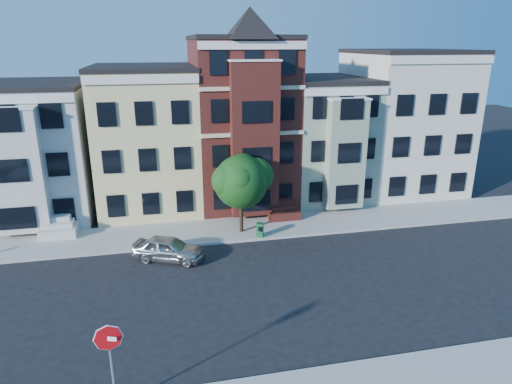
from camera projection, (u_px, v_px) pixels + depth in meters
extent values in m
plane|color=black|center=(294.00, 288.00, 23.05)|extent=(120.00, 120.00, 0.00)
cube|color=#9E9B93|center=(260.00, 227.00, 30.46)|extent=(60.00, 4.00, 0.15)
cube|color=beige|center=(32.00, 152.00, 32.07)|extent=(8.00, 9.00, 9.00)
cube|color=beige|center=(148.00, 140.00, 33.53)|extent=(7.00, 9.00, 10.00)
cube|color=#431814|center=(241.00, 123.00, 34.63)|extent=(7.00, 9.00, 12.00)
cube|color=gray|center=(321.00, 139.00, 36.42)|extent=(6.00, 9.00, 9.00)
cube|color=silver|center=(402.00, 123.00, 37.52)|extent=(8.00, 9.00, 11.00)
imported|color=#A4A7AB|center=(169.00, 249.00, 25.85)|extent=(4.38, 3.12, 1.39)
cube|color=#195F33|center=(260.00, 230.00, 28.64)|extent=(0.52, 0.50, 0.92)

